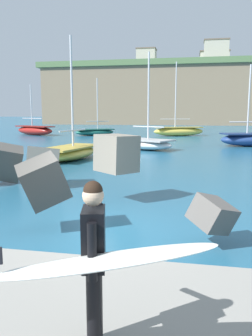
% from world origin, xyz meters
% --- Properties ---
extents(ground_plane, '(400.00, 400.00, 0.00)m').
position_xyz_m(ground_plane, '(0.00, 0.00, 0.00)').
color(ground_plane, '#235B7A').
extents(breakwater_jetty, '(29.36, 7.24, 2.43)m').
position_xyz_m(breakwater_jetty, '(2.02, 1.67, 1.08)').
color(breakwater_jetty, '#4C4944').
rests_on(breakwater_jetty, ground).
extents(surfer_with_board, '(2.12, 1.35, 1.78)m').
position_xyz_m(surfer_with_board, '(1.18, -4.16, 1.28)').
color(surfer_with_board, black).
rests_on(surfer_with_board, walkway_path).
extents(boat_near_right, '(5.38, 3.41, 6.33)m').
position_xyz_m(boat_near_right, '(6.63, 21.71, 0.57)').
color(boat_near_right, navy).
rests_on(boat_near_right, ground).
extents(boat_mid_left, '(5.99, 3.61, 8.18)m').
position_xyz_m(boat_mid_left, '(0.43, 32.65, 0.59)').
color(boat_mid_left, '#EAC64C').
rests_on(boat_mid_left, ground).
extents(boat_mid_centre, '(6.17, 4.27, 5.94)m').
position_xyz_m(boat_mid_centre, '(-16.45, 31.15, 0.59)').
color(boat_mid_centre, maroon).
rests_on(boat_mid_centre, ground).
extents(boat_mid_right, '(2.88, 4.92, 6.84)m').
position_xyz_m(boat_mid_right, '(-4.77, 11.31, 0.45)').
color(boat_mid_right, '#EAC64C').
rests_on(boat_mid_right, ground).
extents(boat_far_left, '(4.89, 4.39, 6.57)m').
position_xyz_m(boat_far_left, '(-9.25, 31.95, 0.44)').
color(boat_far_left, '#1E6656').
rests_on(boat_far_left, ground).
extents(boat_far_right, '(5.05, 4.16, 6.81)m').
position_xyz_m(boat_far_right, '(-1.40, 17.59, 0.45)').
color(boat_far_right, white).
rests_on(boat_far_right, ground).
extents(headland_bluff, '(87.31, 45.65, 13.63)m').
position_xyz_m(headland_bluff, '(11.31, 88.69, 6.84)').
color(headland_bluff, '#847056').
rests_on(headland_bluff, ground).
extents(station_building_west, '(5.47, 4.89, 6.69)m').
position_xyz_m(station_building_west, '(-11.48, 92.83, 16.99)').
color(station_building_west, '#B2ADA3').
rests_on(station_building_west, headland_bluff).
extents(station_building_central, '(5.99, 4.52, 6.24)m').
position_xyz_m(station_building_central, '(6.94, 82.19, 16.76)').
color(station_building_central, '#B2ADA3').
rests_on(station_building_central, headland_bluff).
extents(station_building_east, '(7.88, 7.99, 5.32)m').
position_xyz_m(station_building_east, '(7.11, 93.85, 16.30)').
color(station_building_east, beige).
rests_on(station_building_east, headland_bluff).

